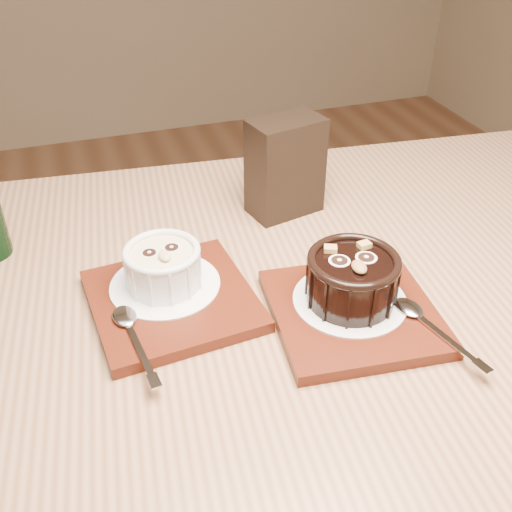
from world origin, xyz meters
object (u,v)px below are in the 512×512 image
(condiment_stand, at_px, (285,167))
(ramekin_white, at_px, (163,265))
(tray_left, at_px, (172,301))
(ramekin_dark, at_px, (352,277))
(tray_right, at_px, (353,312))
(table, at_px, (267,367))

(condiment_stand, bearing_deg, ramekin_white, -145.29)
(ramekin_white, height_order, condiment_stand, condiment_stand)
(tray_left, height_order, ramekin_white, ramekin_white)
(tray_left, xyz_separation_m, ramekin_white, (-0.00, 0.02, 0.04))
(condiment_stand, bearing_deg, ramekin_dark, -92.25)
(ramekin_white, height_order, ramekin_dark, ramekin_dark)
(tray_left, bearing_deg, ramekin_dark, -21.08)
(ramekin_dark, bearing_deg, condiment_stand, 95.17)
(ramekin_white, relative_size, tray_right, 0.50)
(table, relative_size, ramekin_white, 14.27)
(table, xyz_separation_m, ramekin_dark, (0.09, -0.03, 0.14))
(table, distance_m, ramekin_dark, 0.17)
(table, distance_m, ramekin_white, 0.18)
(table, xyz_separation_m, tray_right, (0.09, -0.04, 0.10))
(tray_left, height_order, ramekin_dark, ramekin_dark)
(ramekin_white, distance_m, tray_right, 0.22)
(table, xyz_separation_m, ramekin_white, (-0.11, 0.07, 0.14))
(table, xyz_separation_m, condiment_stand, (0.10, 0.21, 0.16))
(tray_left, xyz_separation_m, tray_right, (0.19, -0.09, 0.00))
(ramekin_white, bearing_deg, condiment_stand, 29.01)
(table, relative_size, condiment_stand, 9.09)
(tray_left, relative_size, condiment_stand, 1.29)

